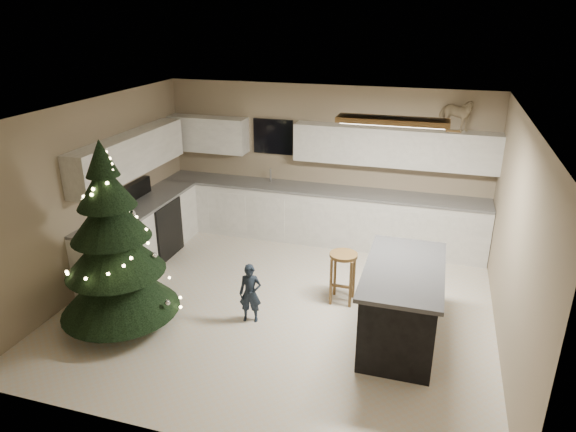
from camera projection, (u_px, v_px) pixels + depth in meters
The scene contains 8 objects.
ground_plane at pixel (281, 304), 6.95m from camera, with size 5.50×5.50×0.00m, color beige.
room_shell at pixel (282, 181), 6.30m from camera, with size 5.52×5.02×2.61m.
cabinetry at pixel (258, 204), 8.38m from camera, with size 5.50×3.20×2.00m.
island at pixel (401, 303), 6.06m from camera, with size 0.90×1.70×0.95m.
bar_stool at pixel (343, 266), 6.83m from camera, with size 0.37×0.37×0.71m.
christmas_tree at pixel (114, 254), 6.16m from camera, with size 1.49×1.44×2.38m.
toddler at pixel (250, 293), 6.45m from camera, with size 0.28×0.19×0.78m, color black.
rocking_horse at pixel (455, 114), 7.65m from camera, with size 0.63×0.47×0.50m.
Camera 1 is at (1.83, -5.73, 3.68)m, focal length 32.00 mm.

